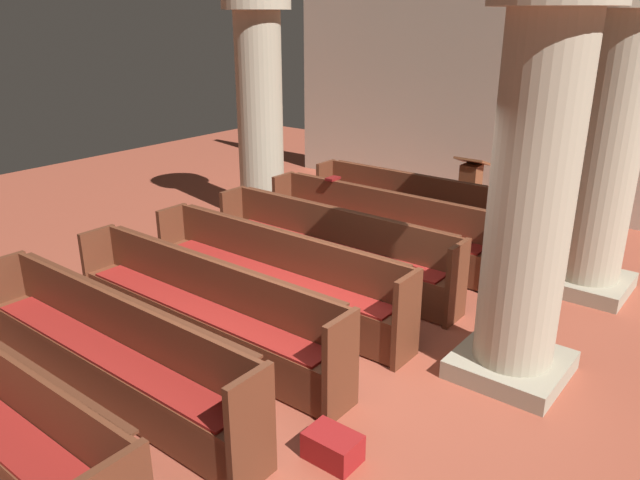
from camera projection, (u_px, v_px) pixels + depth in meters
ground_plane at (310, 354)px, 6.05m from camera, size 19.20×19.20×0.00m
back_wall at (549, 74)px, 9.75m from camera, size 10.00×0.16×4.50m
pew_row_0 at (417, 206)px, 9.05m from camera, size 3.44×0.46×0.92m
pew_row_1 at (378, 224)px, 8.28m from camera, size 3.44×0.46×0.92m
pew_row_2 at (332, 246)px, 7.50m from camera, size 3.44×0.47×0.92m
pew_row_3 at (275, 272)px, 6.73m from camera, size 3.44×0.46×0.92m
pew_row_4 at (203, 306)px, 5.96m from camera, size 3.44×0.46×0.92m
pew_row_5 at (110, 349)px, 5.19m from camera, size 3.44×0.47×0.92m
pillar_aisle_side at (609, 141)px, 6.83m from camera, size 1.04×1.04×3.52m
pillar_far_side at (260, 104)px, 9.55m from camera, size 1.04×1.04×3.52m
pillar_aisle_rear at (533, 184)px, 5.09m from camera, size 1.04×1.04×3.52m
lectern at (469, 195)px, 9.70m from camera, size 0.48×0.45×1.08m
hymn_book at (333, 179)px, 8.79m from camera, size 0.13×0.21×0.04m
kneeler_box_red at (333, 447)px, 4.58m from camera, size 0.41×0.28×0.23m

